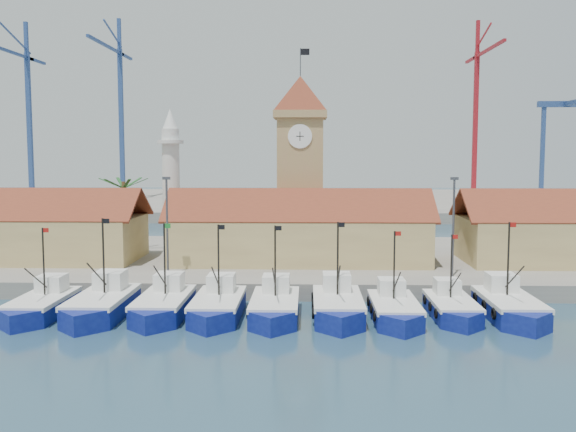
{
  "coord_description": "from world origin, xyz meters",
  "views": [
    {
      "loc": [
        0.86,
        -45.88,
        12.52
      ],
      "look_at": [
        -1.12,
        18.0,
        6.4
      ],
      "focal_mm": 40.0,
      "sensor_mm": 36.0,
      "label": 1
    }
  ],
  "objects_px": {
    "boat_4": "(275,309)",
    "clock_tower": "(300,160)",
    "minaret": "(171,179)",
    "boat_0": "(41,307)"
  },
  "relations": [
    {
      "from": "boat_0",
      "to": "boat_4",
      "type": "height_order",
      "value": "boat_4"
    },
    {
      "from": "boat_0",
      "to": "boat_4",
      "type": "xyz_separation_m",
      "value": [
        18.17,
        -0.05,
        0.03
      ]
    },
    {
      "from": "boat_4",
      "to": "minaret",
      "type": "height_order",
      "value": "minaret"
    },
    {
      "from": "boat_4",
      "to": "clock_tower",
      "type": "xyz_separation_m",
      "value": [
        1.65,
        23.81,
        11.19
      ]
    },
    {
      "from": "boat_0",
      "to": "minaret",
      "type": "bearing_deg",
      "value": 79.4
    },
    {
      "from": "minaret",
      "to": "boat_4",
      "type": "bearing_deg",
      "value": -62.66
    },
    {
      "from": "boat_0",
      "to": "minaret",
      "type": "relative_size",
      "value": 0.59
    },
    {
      "from": "boat_4",
      "to": "clock_tower",
      "type": "distance_m",
      "value": 26.36
    },
    {
      "from": "boat_0",
      "to": "minaret",
      "type": "xyz_separation_m",
      "value": [
        4.82,
        25.77,
        8.98
      ]
    },
    {
      "from": "boat_4",
      "to": "minaret",
      "type": "relative_size",
      "value": 0.61
    }
  ]
}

